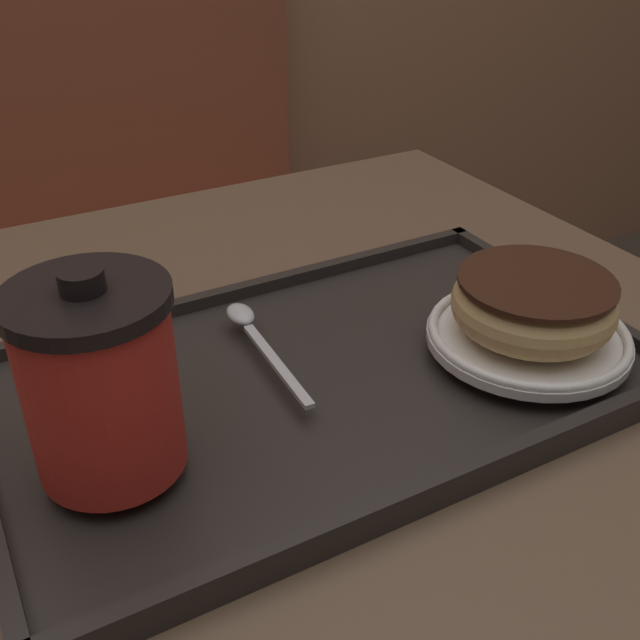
# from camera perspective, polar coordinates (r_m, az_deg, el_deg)

# --- Properties ---
(cafe_table) EXTENTS (0.79, 0.85, 0.71)m
(cafe_table) POSITION_cam_1_polar(r_m,az_deg,el_deg) (0.74, 0.28, -14.81)
(cafe_table) COLOR brown
(cafe_table) RESTS_ON ground_plane
(serving_tray) EXTENTS (0.52, 0.31, 0.02)m
(serving_tray) POSITION_cam_1_polar(r_m,az_deg,el_deg) (0.60, 0.00, -4.65)
(serving_tray) COLOR #282321
(serving_tray) RESTS_ON cafe_table
(coffee_cup_front) EXTENTS (0.10, 0.10, 0.14)m
(coffee_cup_front) POSITION_cam_1_polar(r_m,az_deg,el_deg) (0.48, -16.40, -4.42)
(coffee_cup_front) COLOR red
(coffee_cup_front) RESTS_ON serving_tray
(plate_with_chocolate_donut) EXTENTS (0.16, 0.16, 0.01)m
(plate_with_chocolate_donut) POSITION_cam_1_polar(r_m,az_deg,el_deg) (0.63, 15.56, -1.08)
(plate_with_chocolate_donut) COLOR white
(plate_with_chocolate_donut) RESTS_ON serving_tray
(donut_chocolate_glazed) EXTENTS (0.13, 0.13, 0.04)m
(donut_chocolate_glazed) POSITION_cam_1_polar(r_m,az_deg,el_deg) (0.62, 15.94, 1.24)
(donut_chocolate_glazed) COLOR #DBB270
(donut_chocolate_glazed) RESTS_ON plate_with_chocolate_donut
(spoon) EXTENTS (0.02, 0.16, 0.01)m
(spoon) POSITION_cam_1_polar(r_m,az_deg,el_deg) (0.63, -5.28, -0.65)
(spoon) COLOR silver
(spoon) RESTS_ON serving_tray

